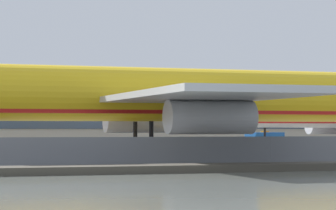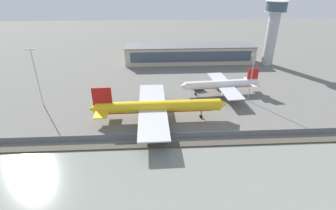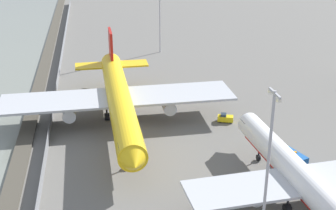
# 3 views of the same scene
# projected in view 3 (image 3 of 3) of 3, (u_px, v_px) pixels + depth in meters

# --- Properties ---
(ground_plane) EXTENTS (500.00, 500.00, 0.00)m
(ground_plane) POSITION_uv_depth(u_px,v_px,m) (132.00, 130.00, 93.30)
(ground_plane) COLOR #66635E
(shoreline_seawall) EXTENTS (320.00, 3.00, 0.50)m
(shoreline_seawall) POSITION_uv_depth(u_px,v_px,m) (26.00, 136.00, 90.13)
(shoreline_seawall) COLOR #474238
(shoreline_seawall) RESTS_ON ground
(perimeter_fence) EXTENTS (280.00, 0.10, 2.23)m
(perimeter_fence) POSITION_uv_depth(u_px,v_px,m) (50.00, 131.00, 90.47)
(perimeter_fence) COLOR slate
(perimeter_fence) RESTS_ON ground
(cargo_jet_yellow) EXTENTS (55.03, 47.48, 14.69)m
(cargo_jet_yellow) POSITION_uv_depth(u_px,v_px,m) (119.00, 98.00, 93.89)
(cargo_jet_yellow) COLOR yellow
(cargo_jet_yellow) RESTS_ON ground
(passenger_jet_white_red) EXTENTS (40.47, 34.58, 12.40)m
(passenger_jet_white_red) POSITION_uv_depth(u_px,v_px,m) (297.00, 175.00, 68.45)
(passenger_jet_white_red) COLOR white
(passenger_jet_white_red) RESTS_ON ground
(baggage_tug) EXTENTS (2.51, 3.54, 1.80)m
(baggage_tug) POSITION_uv_depth(u_px,v_px,m) (225.00, 118.00, 96.65)
(baggage_tug) COLOR yellow
(baggage_tug) RESTS_ON ground
(ops_van) EXTENTS (5.60, 3.73, 2.48)m
(ops_van) POSITION_uv_depth(u_px,v_px,m) (294.00, 159.00, 79.93)
(ops_van) COLOR #19519E
(ops_van) RESTS_ON ground
(apron_light_mast_apron_west) EXTENTS (3.20, 0.40, 22.35)m
(apron_light_mast_apron_west) POSITION_uv_depth(u_px,v_px,m) (268.00, 170.00, 54.66)
(apron_light_mast_apron_west) COLOR #A8A8AD
(apron_light_mast_apron_west) RESTS_ON ground
(apron_light_mast_apron_east) EXTENTS (3.20, 0.40, 25.74)m
(apron_light_mast_apron_east) POSITION_uv_depth(u_px,v_px,m) (160.00, 6.00, 139.20)
(apron_light_mast_apron_east) COLOR #A8A8AD
(apron_light_mast_apron_east) RESTS_ON ground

